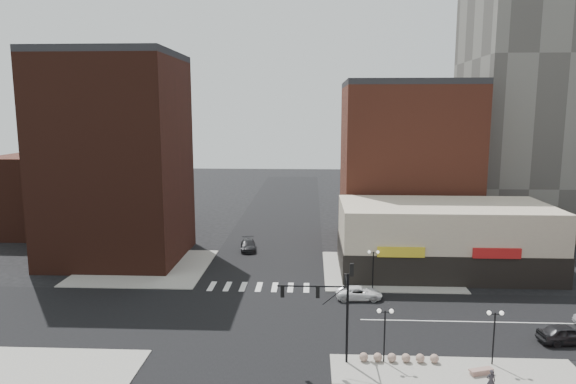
{
  "coord_description": "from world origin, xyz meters",
  "views": [
    {
      "loc": [
        5.52,
        -44.3,
        18.79
      ],
      "look_at": [
        3.21,
        4.3,
        11.0
      ],
      "focal_mm": 32.0,
      "sensor_mm": 36.0,
      "label": 1
    }
  ],
  "objects_px": {
    "street_lamp_se_b": "(495,324)",
    "pedestrian": "(491,381)",
    "street_lamp_ne": "(373,260)",
    "stone_bench": "(481,371)",
    "dark_sedan_east": "(567,334)",
    "dark_sedan_north": "(248,245)",
    "traffic_signal": "(334,298)",
    "white_suv": "(359,293)",
    "street_lamp_se_a": "(385,322)"
  },
  "relations": [
    {
      "from": "street_lamp_ne",
      "to": "dark_sedan_east",
      "type": "xyz_separation_m",
      "value": [
        14.3,
        -11.95,
        -2.51
      ]
    },
    {
      "from": "street_lamp_ne",
      "to": "stone_bench",
      "type": "distance_m",
      "value": 18.7
    },
    {
      "from": "traffic_signal",
      "to": "dark_sedan_east",
      "type": "bearing_deg",
      "value": 11.5
    },
    {
      "from": "traffic_signal",
      "to": "dark_sedan_east",
      "type": "height_order",
      "value": "traffic_signal"
    },
    {
      "from": "traffic_signal",
      "to": "dark_sedan_east",
      "type": "distance_m",
      "value": 19.9
    },
    {
      "from": "street_lamp_se_b",
      "to": "stone_bench",
      "type": "bearing_deg",
      "value": -130.12
    },
    {
      "from": "white_suv",
      "to": "stone_bench",
      "type": "xyz_separation_m",
      "value": [
        7.36,
        -14.74,
        -0.3
      ]
    },
    {
      "from": "dark_sedan_north",
      "to": "stone_bench",
      "type": "bearing_deg",
      "value": -65.16
    },
    {
      "from": "street_lamp_se_a",
      "to": "pedestrian",
      "type": "relative_size",
      "value": 2.55
    },
    {
      "from": "street_lamp_se_b",
      "to": "white_suv",
      "type": "xyz_separation_m",
      "value": [
        -8.68,
        13.17,
        -2.65
      ]
    },
    {
      "from": "traffic_signal",
      "to": "dark_sedan_north",
      "type": "xyz_separation_m",
      "value": [
        -10.31,
        30.6,
        -4.25
      ]
    },
    {
      "from": "dark_sedan_north",
      "to": "street_lamp_se_b",
      "type": "bearing_deg",
      "value": -62.19
    },
    {
      "from": "street_lamp_se_a",
      "to": "stone_bench",
      "type": "height_order",
      "value": "street_lamp_se_a"
    },
    {
      "from": "street_lamp_se_a",
      "to": "pedestrian",
      "type": "xyz_separation_m",
      "value": [
        6.54,
        -3.97,
        -2.35
      ]
    },
    {
      "from": "street_lamp_se_b",
      "to": "street_lamp_ne",
      "type": "distance_m",
      "value": 17.46
    },
    {
      "from": "street_lamp_ne",
      "to": "street_lamp_se_b",
      "type": "bearing_deg",
      "value": -66.37
    },
    {
      "from": "white_suv",
      "to": "stone_bench",
      "type": "relative_size",
      "value": 2.52
    },
    {
      "from": "street_lamp_se_b",
      "to": "street_lamp_ne",
      "type": "height_order",
      "value": "same"
    },
    {
      "from": "street_lamp_se_a",
      "to": "white_suv",
      "type": "xyz_separation_m",
      "value": [
        -0.68,
        13.17,
        -2.65
      ]
    },
    {
      "from": "dark_sedan_east",
      "to": "dark_sedan_north",
      "type": "relative_size",
      "value": 0.93
    },
    {
      "from": "dark_sedan_north",
      "to": "white_suv",
      "type": "bearing_deg",
      "value": -60.57
    },
    {
      "from": "street_lamp_se_a",
      "to": "pedestrian",
      "type": "bearing_deg",
      "value": -31.25
    },
    {
      "from": "street_lamp_se_a",
      "to": "white_suv",
      "type": "distance_m",
      "value": 13.45
    },
    {
      "from": "street_lamp_se_b",
      "to": "pedestrian",
      "type": "xyz_separation_m",
      "value": [
        -1.46,
        -3.97,
        -2.35
      ]
    },
    {
      "from": "street_lamp_se_b",
      "to": "street_lamp_ne",
      "type": "relative_size",
      "value": 1.0
    },
    {
      "from": "stone_bench",
      "to": "dark_sedan_north",
      "type": "bearing_deg",
      "value": 104.47
    },
    {
      "from": "dark_sedan_north",
      "to": "street_lamp_se_a",
      "type": "bearing_deg",
      "value": -73.27
    },
    {
      "from": "traffic_signal",
      "to": "street_lamp_se_a",
      "type": "xyz_separation_m",
      "value": [
        3.76,
        -0.17,
        -1.67
      ]
    },
    {
      "from": "traffic_signal",
      "to": "white_suv",
      "type": "bearing_deg",
      "value": 76.64
    },
    {
      "from": "traffic_signal",
      "to": "dark_sedan_north",
      "type": "relative_size",
      "value": 1.59
    },
    {
      "from": "traffic_signal",
      "to": "dark_sedan_north",
      "type": "bearing_deg",
      "value": 108.62
    },
    {
      "from": "street_lamp_ne",
      "to": "white_suv",
      "type": "distance_m",
      "value": 4.23
    },
    {
      "from": "white_suv",
      "to": "dark_sedan_north",
      "type": "relative_size",
      "value": 0.94
    },
    {
      "from": "street_lamp_se_a",
      "to": "stone_bench",
      "type": "distance_m",
      "value": 7.47
    },
    {
      "from": "traffic_signal",
      "to": "stone_bench",
      "type": "bearing_deg",
      "value": -9.44
    },
    {
      "from": "dark_sedan_east",
      "to": "stone_bench",
      "type": "bearing_deg",
      "value": 117.01
    },
    {
      "from": "traffic_signal",
      "to": "street_lamp_se_a",
      "type": "distance_m",
      "value": 4.12
    },
    {
      "from": "street_lamp_ne",
      "to": "white_suv",
      "type": "relative_size",
      "value": 0.9
    },
    {
      "from": "street_lamp_se_a",
      "to": "street_lamp_se_b",
      "type": "distance_m",
      "value": 8.0
    },
    {
      "from": "stone_bench",
      "to": "white_suv",
      "type": "bearing_deg",
      "value": 98.3
    },
    {
      "from": "white_suv",
      "to": "stone_bench",
      "type": "height_order",
      "value": "white_suv"
    },
    {
      "from": "street_lamp_se_b",
      "to": "white_suv",
      "type": "bearing_deg",
      "value": 123.38
    },
    {
      "from": "street_lamp_se_a",
      "to": "street_lamp_se_b",
      "type": "xyz_separation_m",
      "value": [
        8.0,
        0.0,
        0.0
      ]
    },
    {
      "from": "street_lamp_se_a",
      "to": "pedestrian",
      "type": "height_order",
      "value": "street_lamp_se_a"
    },
    {
      "from": "stone_bench",
      "to": "street_lamp_ne",
      "type": "bearing_deg",
      "value": 89.69
    },
    {
      "from": "street_lamp_se_a",
      "to": "stone_bench",
      "type": "relative_size",
      "value": 2.27
    },
    {
      "from": "traffic_signal",
      "to": "stone_bench",
      "type": "distance_m",
      "value": 11.55
    },
    {
      "from": "dark_sedan_east",
      "to": "pedestrian",
      "type": "height_order",
      "value": "pedestrian"
    },
    {
      "from": "white_suv",
      "to": "pedestrian",
      "type": "relative_size",
      "value": 2.82
    },
    {
      "from": "street_lamp_ne",
      "to": "street_lamp_se_a",
      "type": "bearing_deg",
      "value": -93.58
    }
  ]
}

